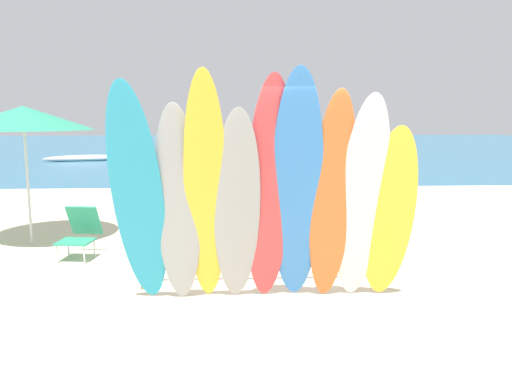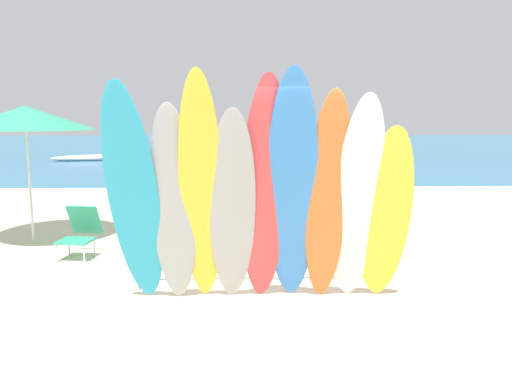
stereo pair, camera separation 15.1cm
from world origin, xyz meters
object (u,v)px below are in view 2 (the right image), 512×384
Objects in this scene: surfboard_rack at (261,242)px; beach_chair_red at (81,230)px; surfboard_teal_0 at (134,200)px; surfboard_red_4 at (265,195)px; surfboard_yellow_2 at (201,196)px; beachgoer_midbeach at (225,177)px; beachgoer_by_water at (168,174)px; surfboard_grey_3 at (232,211)px; beach_umbrella at (25,118)px; surfboard_yellow_8 at (386,217)px; distant_boat at (93,158)px; surfboard_white_7 at (358,204)px; surfboard_blue_5 at (292,193)px; surfboard_grey_1 at (174,209)px; beachgoer_strolling at (202,171)px; surfboard_orange_6 at (327,202)px.

surfboard_rack is 4.03× the size of beach_chair_red.
surfboard_red_4 is (1.44, 0.07, 0.04)m from surfboard_teal_0.
surfboard_yellow_2 is 5.25m from beachgoer_midbeach.
surfboard_rack is at bearing -122.67° from beachgoer_by_water.
surfboard_grey_3 is 1.04× the size of beach_umbrella.
beach_chair_red is at bearing 130.49° from surfboard_yellow_2.
surfboard_red_4 is at bearing -174.14° from surfboard_yellow_8.
surfboard_teal_0 is 0.74m from surfboard_yellow_2.
beachgoer_midbeach reaches higher than distant_boat.
beachgoer_midbeach is 1.96× the size of beach_chair_red.
surfboard_grey_3 is 5.17m from beachgoer_midbeach.
surfboard_white_7 is at bearing -35.69° from surfboard_rack.
surfboard_white_7 is at bearing -66.15° from distant_boat.
surfboard_blue_5 is 1.12m from surfboard_yellow_8.
surfboard_yellow_2 is 4.56m from beach_umbrella.
beachgoer_midbeach is at bearing 60.23° from beach_chair_red.
beachgoer_by_water is at bearing 96.94° from surfboard_grey_1.
beachgoer_strolling is 1.92× the size of beach_chair_red.
surfboard_teal_0 reaches higher than beachgoer_by_water.
surfboard_grey_1 is 1.60× the size of beachgoer_by_water.
surfboard_yellow_8 reaches higher than beach_chair_red.
beach_umbrella is (-4.58, 3.11, 0.92)m from surfboard_orange_6.
beach_umbrella reaches higher than distant_boat.
surfboard_orange_6 reaches higher than surfboard_yellow_8.
beachgoer_midbeach is 3.65m from beach_chair_red.
surfboard_orange_6 is at bearing 1.60° from surfboard_yellow_2.
surfboard_yellow_2 reaches higher than beach_umbrella.
beachgoer_strolling is at bearing -7.91° from beachgoer_by_water.
beachgoer_strolling is 1.47m from beachgoer_midbeach.
beachgoer_midbeach is (0.43, 5.16, -0.27)m from surfboard_grey_1.
surfboard_orange_6 is 20.90m from distant_boat.
beachgoer_by_water is (-3.29, 5.73, -0.17)m from surfboard_yellow_8.
surfboard_teal_0 is 1.17× the size of beach_umbrella.
surfboard_grey_3 is 6.56m from beachgoer_strolling.
surfboard_orange_6 is at bearing -69.96° from beachgoer_strolling.
surfboard_blue_5 is 1.10× the size of surfboard_white_7.
surfboard_blue_5 is (0.31, -0.04, 0.03)m from surfboard_red_4.
surfboard_grey_3 is 0.94× the size of surfboard_orange_6.
surfboard_yellow_2 is 3.59× the size of beach_chair_red.
distant_boat is (-6.01, 19.27, -1.15)m from surfboard_teal_0.
surfboard_orange_6 is at bearing -179.14° from surfboard_white_7.
surfboard_yellow_2 is (0.31, -0.07, 0.16)m from surfboard_grey_1.
surfboard_rack is 1.24× the size of surfboard_orange_6.
beachgoer_midbeach is 15.66m from distant_boat.
beachgoer_strolling is (-1.88, 6.51, -0.36)m from surfboard_orange_6.
surfboard_orange_6 is 5.61m from beach_umbrella.
surfboard_white_7 is 5.43m from beachgoer_midbeach.
beach_umbrella is (-1.08, 0.82, 1.74)m from beach_chair_red.
surfboard_grey_3 is at bearing -128.43° from beachgoer_by_water.
surfboard_teal_0 is at bearing -176.86° from surfboard_white_7.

